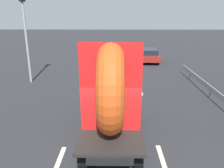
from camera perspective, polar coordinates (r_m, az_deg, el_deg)
name	(u,v)px	position (r m, az deg, el deg)	size (l,w,h in m)	color
ground_plane	(108,149)	(8.40, -0.90, -16.19)	(120.00, 120.00, 0.00)	#28282B
flatbed_truck	(112,93)	(8.36, -0.09, -2.34)	(2.02, 5.20, 3.88)	black
distant_sedan	(149,55)	(22.75, 9.30, 7.30)	(1.67, 3.90, 1.27)	black
traffic_light	(25,23)	(16.25, -21.29, 14.27)	(0.42, 0.36, 6.26)	gray
lane_dash_left_far	(87,89)	(14.59, -6.44, -1.15)	(2.61, 0.16, 0.01)	beige
lane_dash_right_near	(165,167)	(7.78, 13.20, -19.80)	(2.42, 0.16, 0.01)	beige
lane_dash_right_far	(140,89)	(14.44, 7.14, -1.38)	(2.06, 0.16, 0.01)	beige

